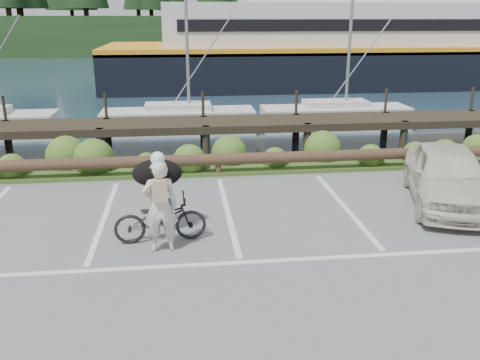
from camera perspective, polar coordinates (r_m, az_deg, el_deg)
name	(u,v)px	position (r m, az deg, el deg)	size (l,w,h in m)	color
ground	(238,252)	(9.17, -0.23, -8.14)	(72.00, 72.00, 0.00)	slate
harbor_backdrop	(187,41)	(86.75, -6.01, 15.22)	(170.00, 160.00, 30.00)	#1B3041
vegetation_strip	(217,166)	(14.09, -2.65, 1.53)	(34.00, 1.60, 0.10)	#3D5B21
log_rail	(218,176)	(13.43, -2.43, 0.48)	(32.00, 0.30, 0.60)	#443021
bicycle	(160,219)	(9.55, -8.94, -4.33)	(0.59, 1.70, 0.89)	black
cyclist	(160,206)	(9.03, -8.96, -2.92)	(0.62, 0.41, 1.70)	beige
dog	(157,173)	(9.82, -9.28, 0.76)	(0.95, 0.47, 0.55)	black
parked_car	(447,175)	(12.15, 22.25, 0.49)	(1.57, 3.89, 1.33)	beige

